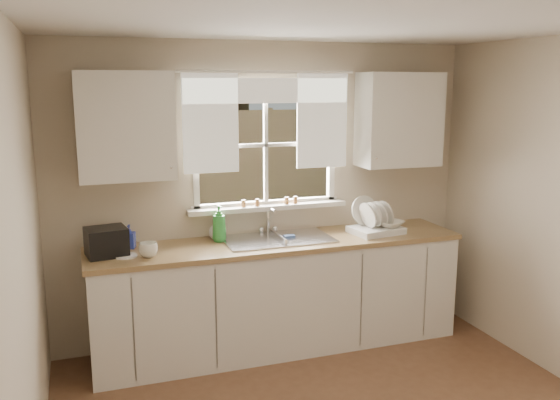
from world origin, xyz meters
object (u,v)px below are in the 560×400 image
object	(u,v)px
dish_rack	(375,224)
soap_bottle_a	(219,223)
cup	(148,250)
black_appliance	(106,242)

from	to	relation	value
dish_rack	soap_bottle_a	bearing A→B (deg)	172.71
cup	soap_bottle_a	bearing A→B (deg)	43.11
dish_rack	soap_bottle_a	world-z (taller)	dish_rack
dish_rack	black_appliance	bearing A→B (deg)	178.66
soap_bottle_a	cup	world-z (taller)	soap_bottle_a
dish_rack	cup	size ratio (longest dim) A/B	3.29
cup	black_appliance	world-z (taller)	black_appliance
soap_bottle_a	cup	xyz separation A→B (m)	(-0.59, -0.26, -0.09)
soap_bottle_a	black_appliance	bearing A→B (deg)	179.54
dish_rack	black_appliance	distance (m)	2.19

